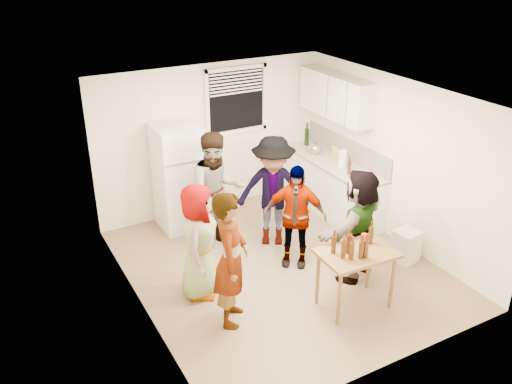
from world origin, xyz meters
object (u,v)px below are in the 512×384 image
trash_bin (406,245)px  guest_back_right (272,242)px  red_cup (364,242)px  guest_grey (201,292)px  refrigerator (179,177)px  wine_bottle (306,145)px  beer_bottle_counter (349,174)px  beer_bottle_table (348,253)px  guest_black (293,262)px  guest_orange (354,275)px  kettle (315,153)px  guest_back_left (219,246)px  blue_cup (353,177)px  guest_stripe (232,319)px  serving_table (352,305)px

trash_bin → guest_back_right: size_ratio=0.27×
red_cup → guest_grey: size_ratio=0.07×
refrigerator → red_cup: bearing=-65.4°
wine_bottle → guest_back_right: 2.19m
beer_bottle_counter → beer_bottle_table: beer_bottle_counter is taller
wine_bottle → guest_black: (-1.52, -2.00, -0.90)m
refrigerator → beer_bottle_table: (1.00, -3.04, -0.06)m
beer_bottle_counter → guest_grey: size_ratio=0.14×
beer_bottle_table → guest_orange: (0.56, 0.49, -0.79)m
refrigerator → guest_grey: (-0.49, -1.90, -0.85)m
kettle → trash_bin: 2.39m
guest_black → guest_back_left: bearing=168.2°
kettle → trash_bin: bearing=-87.0°
blue_cup → trash_bin: blue_cup is taller
kettle → guest_stripe: (-2.77, -2.30, -0.90)m
wine_bottle → guest_black: size_ratio=0.20×
refrigerator → blue_cup: refrigerator is taller
beer_bottle_counter → guest_grey: beer_bottle_counter is taller
guest_grey → guest_black: (1.47, 0.04, 0.00)m
guest_back_left → guest_black: (0.75, -0.93, 0.00)m
kettle → guest_back_left: kettle is taller
trash_bin → guest_back_left: (-2.21, 1.65, -0.25)m
guest_orange → red_cup: bearing=35.7°
kettle → guest_back_right: bearing=-144.7°
guest_back_right → kettle: bearing=65.2°
serving_table → guest_back_right: 1.88m
beer_bottle_counter → serving_table: size_ratio=0.23×
blue_cup → trash_bin: bearing=-84.0°
beer_bottle_counter → guest_black: size_ratio=0.14×
beer_bottle_counter → serving_table: 2.36m
guest_black → serving_table: bearing=-44.7°
guest_back_left → guest_black: 1.20m
serving_table → beer_bottle_table: (-0.11, 0.04, 0.79)m
red_cup → guest_stripe: red_cup is taller
blue_cup → guest_back_left: (-2.09, 0.49, -0.90)m
guest_back_left → serving_table: bearing=-62.8°
guest_back_right → guest_orange: guest_back_right is taller
beer_bottle_counter → blue_cup: size_ratio=2.03×
refrigerator → kettle: bearing=-6.8°
serving_table → guest_back_left: bearing=112.3°
kettle → red_cup: 2.85m
beer_bottle_table → guest_back_left: beer_bottle_table is taller
guest_grey → guest_back_left: bearing=-3.7°
guest_back_left → guest_back_right: size_ratio=1.06×
guest_stripe → guest_back_right: 1.96m
guest_grey → guest_stripe: guest_grey is taller
kettle → serving_table: kettle is taller
refrigerator → guest_orange: bearing=-58.5°
wine_bottle → blue_cup: size_ratio=2.91×
guest_orange → kettle: bearing=-134.6°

